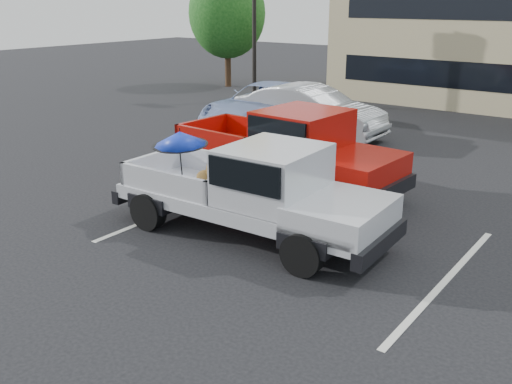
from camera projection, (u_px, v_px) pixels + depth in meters
ground at (230, 276)px, 9.67m from camera, size 90.00×90.00×0.00m
stripe_left at (183, 206)px, 12.88m from camera, size 0.12×5.00×0.01m
stripe_right at (445, 281)px, 9.49m from camera, size 0.12×5.00×0.01m
tree_left at (227, 13)px, 29.29m from camera, size 3.96×3.96×6.02m
silver_pickup at (262, 187)px, 10.85m from camera, size 5.76×2.29×2.06m
red_pickup at (296, 147)px, 13.62m from camera, size 6.18×2.52×2.00m
silver_sedan at (310, 111)px, 19.22m from camera, size 5.18×1.85×1.70m
blue_suv at (266, 106)px, 20.39m from camera, size 2.99×5.92×1.61m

